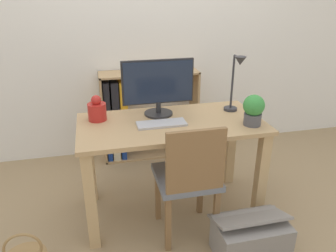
# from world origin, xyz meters

# --- Properties ---
(ground_plane) EXTENTS (10.00, 10.00, 0.00)m
(ground_plane) POSITION_xyz_m (0.00, 0.00, 0.00)
(ground_plane) COLOR #997F5B
(wall_back) EXTENTS (8.00, 0.05, 2.60)m
(wall_back) POSITION_xyz_m (0.00, 1.12, 1.30)
(wall_back) COLOR silver
(wall_back) RESTS_ON ground_plane
(desk) EXTENTS (1.28, 0.64, 0.73)m
(desk) POSITION_xyz_m (0.00, 0.00, 0.59)
(desk) COLOR tan
(desk) RESTS_ON ground_plane
(monitor) EXTENTS (0.52, 0.21, 0.40)m
(monitor) POSITION_xyz_m (-0.06, 0.16, 0.96)
(monitor) COLOR #232326
(monitor) RESTS_ON desk
(keyboard) EXTENTS (0.33, 0.13, 0.02)m
(keyboard) POSITION_xyz_m (-0.08, -0.04, 0.74)
(keyboard) COLOR #B2B2B7
(keyboard) RESTS_ON desk
(vase) EXTENTS (0.13, 0.13, 0.18)m
(vase) POSITION_xyz_m (-0.50, 0.15, 0.81)
(vase) COLOR #B2231E
(vase) RESTS_ON desk
(desk_lamp) EXTENTS (0.10, 0.19, 0.43)m
(desk_lamp) POSITION_xyz_m (0.49, 0.07, 0.99)
(desk_lamp) COLOR #2D2D33
(desk_lamp) RESTS_ON desk
(potted_plant) EXTENTS (0.14, 0.14, 0.21)m
(potted_plant) POSITION_xyz_m (0.52, -0.18, 0.84)
(potted_plant) COLOR #4C4C51
(potted_plant) RESTS_ON desk
(chair) EXTENTS (0.40, 0.40, 0.85)m
(chair) POSITION_xyz_m (0.04, -0.32, 0.47)
(chair) COLOR slate
(chair) RESTS_ON ground_plane
(bookshelf) EXTENTS (0.93, 0.28, 0.86)m
(bookshelf) POSITION_xyz_m (-0.17, 0.94, 0.43)
(bookshelf) COLOR tan
(bookshelf) RESTS_ON ground_plane
(storage_box) EXTENTS (0.46, 0.32, 0.31)m
(storage_box) POSITION_xyz_m (0.38, -0.57, 0.13)
(storage_box) COLOR gray
(storage_box) RESTS_ON ground_plane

